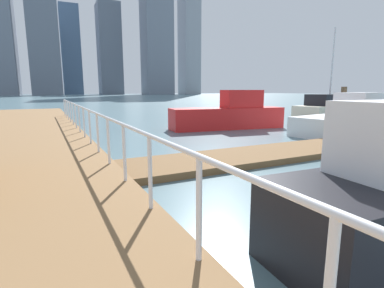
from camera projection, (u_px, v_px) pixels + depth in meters
ground_plane at (117, 121)px, 20.02m from camera, size 300.00×300.00×0.00m
floating_dock at (316, 148)px, 10.17m from camera, size 14.82×2.00×0.18m
boardwalk_railing at (93, 120)px, 8.52m from camera, size 0.06×24.74×1.08m
dock_piling_2 at (344, 113)px, 15.53m from camera, size 0.35×0.35×1.78m
dock_piling_3 at (343, 105)px, 18.59m from camera, size 0.34×0.34×2.28m
moored_boat_1 at (230, 115)px, 15.98m from camera, size 6.38×2.29×2.08m
moored_boat_2 at (351, 117)px, 14.83m from camera, size 7.40×3.16×1.95m
moored_boat_4 at (328, 109)px, 22.69m from camera, size 6.88×3.37×6.64m
skyline_tower_2 at (42, 25)px, 116.39m from camera, size 11.61×12.15×54.76m
skyline_tower_3 at (71, 51)px, 139.02m from camera, size 8.87×9.97×40.72m
skyline_tower_4 at (109, 50)px, 143.70m from camera, size 10.79×12.83×42.80m
skyline_tower_5 at (156, 12)px, 137.03m from camera, size 13.56×14.62×75.66m
skyline_tower_6 at (189, 6)px, 148.89m from camera, size 8.98×9.95×88.52m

